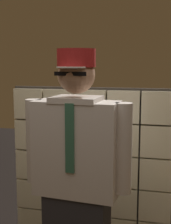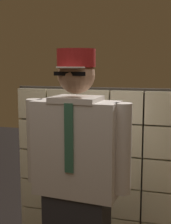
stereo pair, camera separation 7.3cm
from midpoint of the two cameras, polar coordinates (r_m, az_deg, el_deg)
glass_block_wall at (r=3.03m, az=0.27°, el=-10.06°), size 1.52×0.10×1.52m
standing_person at (r=2.14m, az=-2.57°, el=-12.56°), size 0.72×0.32×1.80m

